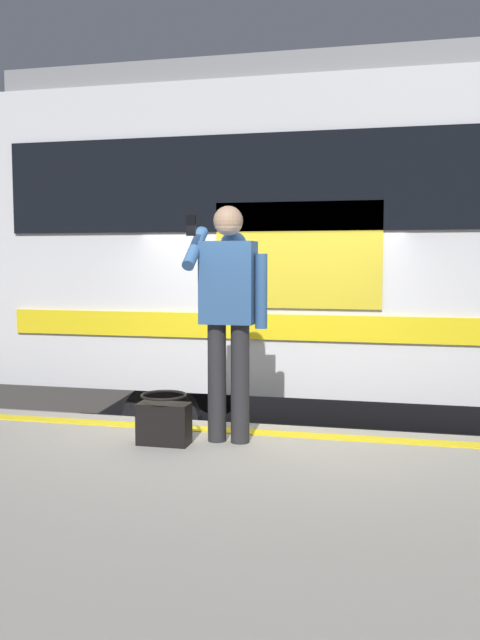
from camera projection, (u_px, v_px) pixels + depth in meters
ground_plane at (250, 524)px, 5.83m from camera, size 26.65×26.65×0.00m
platform at (136, 636)px, 3.30m from camera, size 17.77×5.13×0.88m
safety_line at (242, 431)px, 5.46m from camera, size 17.41×0.16×0.01m
track_rail_near at (280, 465)px, 7.22m from camera, size 23.09×0.08×0.16m
track_rail_far at (299, 432)px, 8.61m from camera, size 23.09×0.08×0.16m
train_carriage at (476, 232)px, 7.23m from camera, size 9.68×2.79×4.02m
passenger at (229, 303)px, 5.09m from camera, size 0.57×0.55×1.77m
handbag at (164, 421)px, 5.08m from camera, size 0.39×0.35×0.38m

